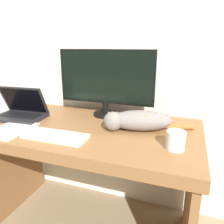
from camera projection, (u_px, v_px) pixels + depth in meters
wall_back at (109, 34)px, 1.54m from camera, size 6.40×0.06×2.60m
desk at (86, 151)px, 1.36m from camera, size 1.34×0.72×0.76m
monitor at (105, 80)px, 1.45m from camera, size 0.66×0.17×0.44m
laptop at (21, 112)px, 1.45m from camera, size 0.34×0.23×0.21m
external_keyboard at (55, 136)px, 1.14m from camera, size 0.34×0.13×0.02m
cat at (137, 120)px, 1.24m from camera, size 0.49×0.24×0.11m
coffee_mug at (176, 140)px, 1.01m from camera, size 0.09×0.09×0.09m
paper_notepad at (11, 130)px, 1.25m from camera, size 0.21×0.28×0.01m
small_toy at (163, 119)px, 1.35m from camera, size 0.05×0.05×0.05m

